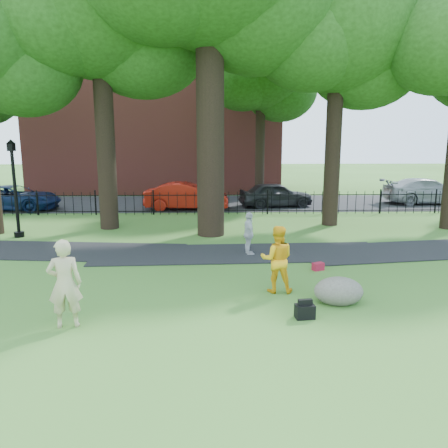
{
  "coord_description": "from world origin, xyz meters",
  "views": [
    {
      "loc": [
        -0.0,
        -10.69,
        3.89
      ],
      "look_at": [
        0.39,
        2.0,
        1.42
      ],
      "focal_mm": 35.0,
      "sensor_mm": 36.0,
      "label": 1
    }
  ],
  "objects_px": {
    "woman": "(65,284)",
    "lamppost": "(15,190)",
    "man": "(277,259)",
    "red_sedan": "(187,196)",
    "boulder": "(339,289)"
  },
  "relations": [
    {
      "from": "woman",
      "to": "lamppost",
      "type": "height_order",
      "value": "lamppost"
    },
    {
      "from": "man",
      "to": "red_sedan",
      "type": "height_order",
      "value": "man"
    },
    {
      "from": "man",
      "to": "lamppost",
      "type": "bearing_deg",
      "value": -29.91
    },
    {
      "from": "man",
      "to": "boulder",
      "type": "xyz_separation_m",
      "value": [
        1.38,
        -0.83,
        -0.53
      ]
    },
    {
      "from": "boulder",
      "to": "woman",
      "type": "bearing_deg",
      "value": -168.95
    },
    {
      "from": "man",
      "to": "red_sedan",
      "type": "relative_size",
      "value": 0.37
    },
    {
      "from": "red_sedan",
      "to": "lamppost",
      "type": "bearing_deg",
      "value": 138.24
    },
    {
      "from": "boulder",
      "to": "red_sedan",
      "type": "distance_m",
      "value": 14.99
    },
    {
      "from": "boulder",
      "to": "red_sedan",
      "type": "height_order",
      "value": "red_sedan"
    },
    {
      "from": "red_sedan",
      "to": "man",
      "type": "bearing_deg",
      "value": -165.46
    },
    {
      "from": "man",
      "to": "red_sedan",
      "type": "bearing_deg",
      "value": -71.7
    },
    {
      "from": "woman",
      "to": "red_sedan",
      "type": "relative_size",
      "value": 0.41
    },
    {
      "from": "man",
      "to": "lamppost",
      "type": "height_order",
      "value": "lamppost"
    },
    {
      "from": "woman",
      "to": "red_sedan",
      "type": "height_order",
      "value": "woman"
    },
    {
      "from": "lamppost",
      "to": "red_sedan",
      "type": "bearing_deg",
      "value": 56.16
    }
  ]
}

